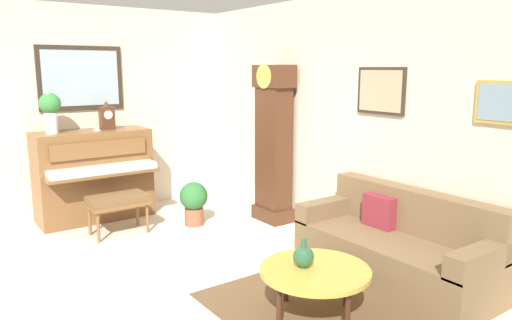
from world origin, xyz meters
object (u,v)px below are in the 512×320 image
(couch, at_px, (396,247))
(mantel_clock, at_px, (107,117))
(coffee_table, at_px, (315,272))
(green_jug, at_px, (303,256))
(piano_bench, at_px, (118,201))
(potted_plant, at_px, (194,200))
(piano, at_px, (94,175))
(flower_vase, at_px, (50,108))
(teacup, at_px, (97,129))
(grandfather_clock, at_px, (273,148))

(couch, bearing_deg, mantel_clock, -157.08)
(coffee_table, distance_m, green_jug, 0.15)
(piano_bench, bearing_deg, coffee_table, 10.94)
(potted_plant, bearing_deg, coffee_table, -7.46)
(piano, relative_size, flower_vase, 2.48)
(piano, bearing_deg, mantel_clock, 89.51)
(flower_vase, distance_m, teacup, 0.62)
(grandfather_clock, height_order, coffee_table, grandfather_clock)
(flower_vase, xyz_separation_m, teacup, (0.03, 0.55, -0.29))
(coffee_table, bearing_deg, potted_plant, 172.54)
(mantel_clock, distance_m, green_jug, 3.69)
(piano_bench, height_order, teacup, teacup)
(grandfather_clock, distance_m, potted_plant, 1.22)
(piano_bench, height_order, coffee_table, piano_bench)
(grandfather_clock, height_order, mantel_clock, grandfather_clock)
(piano_bench, relative_size, flower_vase, 1.21)
(couch, height_order, potted_plant, couch)
(couch, bearing_deg, piano_bench, -148.73)
(couch, relative_size, mantel_clock, 5.00)
(couch, xyz_separation_m, potted_plant, (-2.55, -0.78, 0.01))
(piano_bench, xyz_separation_m, couch, (2.78, 1.69, -0.09))
(coffee_table, relative_size, potted_plant, 1.57)
(mantel_clock, height_order, potted_plant, mantel_clock)
(piano, distance_m, piano_bench, 0.80)
(green_jug, bearing_deg, piano, -171.57)
(couch, relative_size, coffee_table, 2.16)
(mantel_clock, bearing_deg, grandfather_clock, 49.54)
(mantel_clock, height_order, flower_vase, flower_vase)
(flower_vase, bearing_deg, teacup, 86.77)
(piano, distance_m, flower_vase, 1.02)
(mantel_clock, height_order, green_jug, mantel_clock)
(grandfather_clock, bearing_deg, flower_vase, -121.06)
(piano_bench, bearing_deg, couch, 31.27)
(piano_bench, distance_m, grandfather_clock, 2.04)
(couch, distance_m, potted_plant, 2.67)
(piano_bench, distance_m, coffee_table, 2.94)
(flower_vase, relative_size, green_jug, 2.42)
(couch, height_order, green_jug, couch)
(coffee_table, relative_size, green_jug, 3.67)
(coffee_table, xyz_separation_m, teacup, (-3.63, -0.52, 0.81))
(piano, height_order, mantel_clock, mantel_clock)
(mantel_clock, bearing_deg, piano_bench, -13.41)
(couch, height_order, teacup, teacup)
(grandfather_clock, xyz_separation_m, couch, (2.13, -0.17, -0.65))
(teacup, bearing_deg, piano, -116.20)
(grandfather_clock, height_order, teacup, grandfather_clock)
(mantel_clock, xyz_separation_m, green_jug, (3.58, 0.32, -0.84))
(couch, bearing_deg, potted_plant, -162.96)
(flower_vase, bearing_deg, piano_bench, 33.34)
(grandfather_clock, relative_size, green_jug, 8.46)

